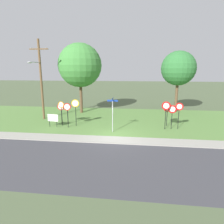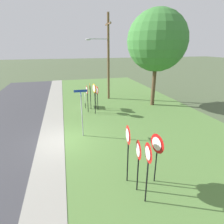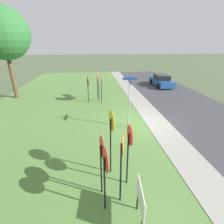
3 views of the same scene
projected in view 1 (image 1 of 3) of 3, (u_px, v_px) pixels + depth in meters
name	position (u px, v px, depth m)	size (l,w,h in m)	color
ground_plane	(115.00, 137.00, 16.30)	(160.00, 160.00, 0.00)	#4C5B3D
road_asphalt	(107.00, 164.00, 11.65)	(44.00, 6.40, 0.01)	#3D3D42
sidewalk_strip	(114.00, 140.00, 15.52)	(44.00, 1.60, 0.06)	#99968C
grass_median	(121.00, 119.00, 22.12)	(44.00, 12.00, 0.04)	#567F3D
stop_sign_near_left	(61.00, 109.00, 19.59)	(0.73, 0.13, 2.24)	black
stop_sign_near_right	(75.00, 107.00, 18.99)	(0.76, 0.13, 2.68)	black
stop_sign_far_left	(61.00, 109.00, 19.03)	(0.62, 0.13, 2.47)	black
stop_sign_far_center	(67.00, 110.00, 18.60)	(0.71, 0.10, 2.39)	black
stop_sign_far_right	(67.00, 109.00, 19.59)	(0.71, 0.13, 2.22)	black
yield_sign_near_left	(166.00, 109.00, 17.86)	(0.80, 0.13, 2.66)	black
yield_sign_near_right	(167.00, 109.00, 19.00)	(0.82, 0.18, 2.29)	black
yield_sign_far_left	(179.00, 109.00, 18.02)	(0.73, 0.12, 2.52)	black
yield_sign_far_right	(172.00, 111.00, 18.05)	(0.76, 0.13, 2.29)	black
street_name_post	(113.00, 112.00, 17.14)	(0.96, 0.82, 3.11)	#9EA0A8
utility_pole	(40.00, 77.00, 21.06)	(2.10, 2.48, 8.72)	brown
notice_board	(53.00, 119.00, 18.92)	(1.10, 0.14, 1.25)	black
oak_tree_left	(80.00, 65.00, 24.13)	(5.44, 5.44, 8.76)	brown
oak_tree_right	(178.00, 68.00, 24.68)	(4.38, 4.38, 7.88)	brown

